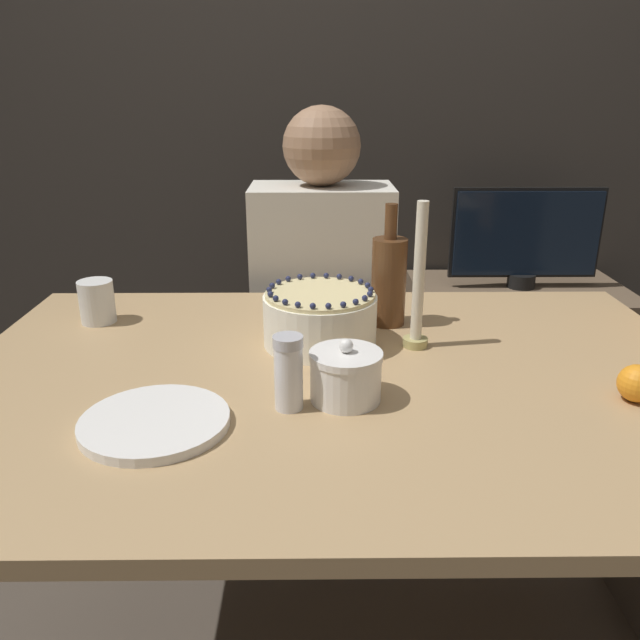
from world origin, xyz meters
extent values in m
cube|color=#38332D|center=(0.00, 1.40, 1.30)|extent=(8.00, 0.05, 2.60)
cube|color=tan|center=(0.00, 0.00, 0.76)|extent=(1.45, 0.99, 0.03)
cylinder|color=tan|center=(-0.66, 0.43, 0.37)|extent=(0.07, 0.07, 0.74)
cylinder|color=tan|center=(0.66, 0.43, 0.37)|extent=(0.07, 0.07, 0.74)
cylinder|color=white|center=(-0.03, 0.15, 0.82)|extent=(0.23, 0.23, 0.10)
cylinder|color=beige|center=(-0.03, 0.15, 0.88)|extent=(0.22, 0.22, 0.01)
sphere|color=#23284C|center=(0.07, 0.15, 0.89)|extent=(0.01, 0.01, 0.01)
sphere|color=#23284C|center=(0.07, 0.17, 0.89)|extent=(0.01, 0.01, 0.01)
sphere|color=#23284C|center=(0.06, 0.20, 0.89)|extent=(0.01, 0.01, 0.01)
sphere|color=#23284C|center=(0.04, 0.22, 0.89)|extent=(0.01, 0.01, 0.01)
sphere|color=#23284C|center=(0.01, 0.24, 0.89)|extent=(0.01, 0.01, 0.01)
sphere|color=#23284C|center=(-0.02, 0.25, 0.89)|extent=(0.01, 0.01, 0.01)
sphere|color=#23284C|center=(-0.05, 0.25, 0.89)|extent=(0.01, 0.01, 0.01)
sphere|color=#23284C|center=(-0.07, 0.24, 0.89)|extent=(0.01, 0.01, 0.01)
sphere|color=#23284C|center=(-0.10, 0.22, 0.89)|extent=(0.01, 0.01, 0.01)
sphere|color=#23284C|center=(-0.12, 0.20, 0.89)|extent=(0.01, 0.01, 0.01)
sphere|color=#23284C|center=(-0.13, 0.17, 0.89)|extent=(0.01, 0.01, 0.01)
sphere|color=#23284C|center=(-0.13, 0.15, 0.89)|extent=(0.01, 0.01, 0.01)
sphere|color=#23284C|center=(-0.13, 0.12, 0.89)|extent=(0.01, 0.01, 0.01)
sphere|color=#23284C|center=(-0.12, 0.09, 0.89)|extent=(0.01, 0.01, 0.01)
sphere|color=#23284C|center=(-0.10, 0.07, 0.89)|extent=(0.01, 0.01, 0.01)
sphere|color=#23284C|center=(-0.07, 0.05, 0.89)|extent=(0.01, 0.01, 0.01)
sphere|color=#23284C|center=(-0.05, 0.04, 0.89)|extent=(0.01, 0.01, 0.01)
sphere|color=#23284C|center=(-0.02, 0.04, 0.89)|extent=(0.01, 0.01, 0.01)
sphere|color=#23284C|center=(0.01, 0.05, 0.89)|extent=(0.01, 0.01, 0.01)
sphere|color=#23284C|center=(0.04, 0.07, 0.89)|extent=(0.01, 0.01, 0.01)
sphere|color=#23284C|center=(0.06, 0.09, 0.89)|extent=(0.01, 0.01, 0.01)
sphere|color=#23284C|center=(0.07, 0.12, 0.89)|extent=(0.01, 0.01, 0.01)
cylinder|color=white|center=(0.01, -0.11, 0.81)|extent=(0.12, 0.12, 0.07)
cylinder|color=white|center=(0.01, -0.11, 0.85)|extent=(0.12, 0.12, 0.01)
sphere|color=white|center=(0.01, -0.11, 0.87)|extent=(0.02, 0.02, 0.02)
cylinder|color=white|center=(-0.08, -0.14, 0.83)|extent=(0.05, 0.05, 0.11)
cylinder|color=silver|center=(-0.08, -0.14, 0.89)|extent=(0.05, 0.05, 0.02)
cylinder|color=white|center=(-0.29, -0.20, 0.78)|extent=(0.23, 0.23, 0.01)
cylinder|color=white|center=(-0.29, -0.20, 0.78)|extent=(0.23, 0.23, 0.01)
cylinder|color=tan|center=(0.17, 0.13, 0.78)|extent=(0.05, 0.05, 0.02)
cylinder|color=silver|center=(0.17, 0.13, 0.93)|extent=(0.02, 0.02, 0.28)
cylinder|color=brown|center=(0.12, 0.26, 0.87)|extent=(0.08, 0.08, 0.20)
cylinder|color=brown|center=(0.12, 0.26, 1.00)|extent=(0.03, 0.03, 0.08)
cylinder|color=white|center=(-0.53, 0.28, 0.82)|extent=(0.08, 0.08, 0.10)
sphere|color=orange|center=(0.50, -0.12, 0.80)|extent=(0.06, 0.06, 0.06)
cube|color=#595960|center=(-0.02, 0.69, 0.23)|extent=(0.34, 0.34, 0.45)
cube|color=silver|center=(-0.02, 0.69, 0.73)|extent=(0.40, 0.24, 0.57)
sphere|color=#9E7556|center=(-0.02, 0.69, 1.13)|extent=(0.21, 0.21, 0.21)
cube|color=brown|center=(0.72, 1.12, 0.29)|extent=(0.77, 0.47, 0.59)
cylinder|color=black|center=(0.72, 1.12, 0.61)|extent=(0.10, 0.10, 0.05)
cube|color=black|center=(0.72, 1.13, 0.79)|extent=(0.54, 0.02, 0.32)
cube|color=black|center=(0.72, 1.12, 0.79)|extent=(0.51, 0.03, 0.30)
camera|label=1|loc=(-0.04, -1.06, 1.27)|focal=35.00mm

